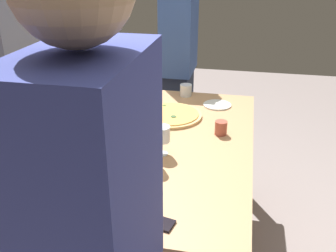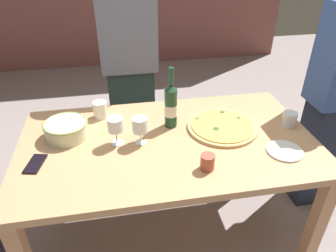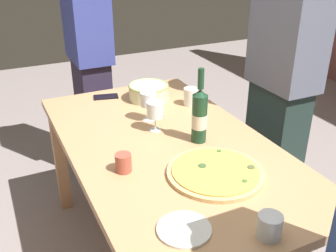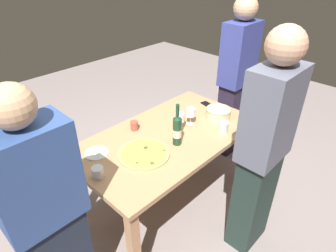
# 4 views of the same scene
# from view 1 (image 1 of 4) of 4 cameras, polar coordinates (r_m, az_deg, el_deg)

# --- Properties ---
(ground_plane) EXTENTS (8.00, 8.00, 0.00)m
(ground_plane) POSITION_cam_1_polar(r_m,az_deg,el_deg) (2.48, -0.00, -17.88)
(ground_plane) COLOR gray
(dining_table) EXTENTS (1.60, 0.90, 0.75)m
(dining_table) POSITION_cam_1_polar(r_m,az_deg,el_deg) (2.09, -0.00, -4.52)
(dining_table) COLOR tan
(dining_table) RESTS_ON ground
(pizza) EXTENTS (0.40, 0.40, 0.03)m
(pizza) POSITION_cam_1_polar(r_m,az_deg,el_deg) (2.35, 0.24, 1.67)
(pizza) COLOR #DCB371
(pizza) RESTS_ON dining_table
(serving_bowl) EXTENTS (0.24, 0.24, 0.09)m
(serving_bowl) POSITION_cam_1_polar(r_m,az_deg,el_deg) (1.61, -8.61, -8.75)
(serving_bowl) COLOR beige
(serving_bowl) RESTS_ON dining_table
(wine_bottle) EXTENTS (0.07, 0.07, 0.36)m
(wine_bottle) POSITION_cam_1_polar(r_m,az_deg,el_deg) (2.06, -3.60, 1.94)
(wine_bottle) COLOR #1B4027
(wine_bottle) RESTS_ON dining_table
(wine_glass_near_pizza) EXTENTS (0.08, 0.08, 0.15)m
(wine_glass_near_pizza) POSITION_cam_1_polar(r_m,az_deg,el_deg) (1.87, -0.83, -1.31)
(wine_glass_near_pizza) COLOR white
(wine_glass_near_pizza) RESTS_ON dining_table
(wine_glass_by_bottle) EXTENTS (0.08, 0.08, 0.16)m
(wine_glass_by_bottle) POSITION_cam_1_polar(r_m,az_deg,el_deg) (1.76, -2.35, -2.85)
(wine_glass_by_bottle) COLOR white
(wine_glass_by_bottle) RESTS_ON dining_table
(cup_amber) EXTENTS (0.08, 0.08, 0.08)m
(cup_amber) POSITION_cam_1_polar(r_m,az_deg,el_deg) (2.69, 2.69, 5.38)
(cup_amber) COLOR white
(cup_amber) RESTS_ON dining_table
(cup_ceramic) EXTENTS (0.07, 0.07, 0.08)m
(cup_ceramic) POSITION_cam_1_polar(r_m,az_deg,el_deg) (2.13, 7.94, -0.28)
(cup_ceramic) COLOR #B1503D
(cup_ceramic) RESTS_ON dining_table
(cup_spare) EXTENTS (0.08, 0.08, 0.10)m
(cup_spare) POSITION_cam_1_polar(r_m,az_deg,el_deg) (1.81, -12.15, -4.89)
(cup_spare) COLOR silver
(cup_spare) RESTS_ON dining_table
(side_plate) EXTENTS (0.19, 0.19, 0.01)m
(side_plate) POSITION_cam_1_polar(r_m,az_deg,el_deg) (2.54, 7.39, 3.16)
(side_plate) COLOR white
(side_plate) RESTS_ON dining_table
(cell_phone) EXTENTS (0.10, 0.16, 0.01)m
(cell_phone) POSITION_cam_1_polar(r_m,az_deg,el_deg) (1.47, -1.94, -14.13)
(cell_phone) COLOR black
(cell_phone) RESTS_ON dining_table
(person_host) EXTENTS (0.39, 0.24, 1.76)m
(person_host) POSITION_cam_1_polar(r_m,az_deg,el_deg) (2.15, -21.52, 1.78)
(person_host) COLOR #22332F
(person_host) RESTS_ON ground
(person_guest_right) EXTENTS (0.43, 0.24, 1.62)m
(person_guest_right) POSITION_cam_1_polar(r_m,az_deg,el_deg) (3.10, 1.61, 8.56)
(person_guest_right) COLOR #20283A
(person_guest_right) RESTS_ON ground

